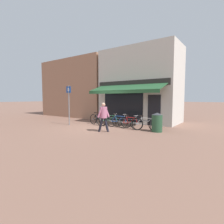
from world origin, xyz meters
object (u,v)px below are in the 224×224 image
bicycle_black (98,119)px  pedestrian_adult (104,114)px  bicycle_silver (146,124)px  bicycle_blue (119,121)px  parking_sign (69,101)px  litter_bin (157,122)px  bicycle_red (130,123)px  bicycle_green (109,120)px

bicycle_black → pedestrian_adult: bearing=-32.0°
bicycle_silver → pedestrian_adult: bearing=-153.8°
pedestrian_adult → bicycle_silver: bearing=40.0°
bicycle_blue → parking_sign: size_ratio=0.65×
bicycle_blue → litter_bin: size_ratio=1.66×
bicycle_black → bicycle_red: size_ratio=1.01×
bicycle_blue → bicycle_silver: bearing=-8.5°
bicycle_black → litter_bin: (4.28, 0.01, 0.15)m
bicycle_green → litter_bin: 3.32m
litter_bin → parking_sign: (-5.91, -1.17, 1.12)m
bicycle_green → pedestrian_adult: 2.04m
bicycle_black → bicycle_green: 0.97m
bicycle_black → bicycle_red: same height
bicycle_blue → litter_bin: (2.57, -0.01, 0.14)m
bicycle_blue → bicycle_red: size_ratio=1.02×
bicycle_green → parking_sign: 3.12m
bicycle_red → bicycle_silver: (0.96, 0.15, 0.00)m
bicycle_black → litter_bin: litter_bin is taller
bicycle_green → bicycle_blue: (0.74, -0.00, 0.00)m
pedestrian_adult → parking_sign: 3.59m
bicycle_black → bicycle_silver: bearing=10.7°
litter_bin → pedestrian_adult: bearing=-144.7°
bicycle_blue → bicycle_red: 0.93m
bicycle_black → bicycle_green: same height
bicycle_blue → bicycle_silver: bicycle_blue is taller
bicycle_green → bicycle_blue: size_ratio=0.98×
bicycle_red → litter_bin: (1.65, 0.15, 0.15)m
pedestrian_adult → bicycle_red: bearing=59.1°
bicycle_black → pedestrian_adult: 2.59m
bicycle_black → bicycle_red: bearing=7.6°
bicycle_silver → pedestrian_adult: pedestrian_adult is taller
bicycle_blue → bicycle_red: bearing=-17.9°
bicycle_blue → litter_bin: 2.58m
pedestrian_adult → bicycle_blue: bearing=90.1°
bicycle_green → litter_bin: (3.32, -0.02, 0.15)m
bicycle_red → litter_bin: 1.66m
bicycle_green → pedestrian_adult: size_ratio=1.06×
bicycle_green → litter_bin: bearing=-19.6°
bicycle_black → bicycle_red: (2.63, -0.13, -0.00)m
bicycle_black → bicycle_green: size_ratio=1.01×
bicycle_black → parking_sign: size_ratio=0.64×
bicycle_black → parking_sign: bearing=-133.9°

